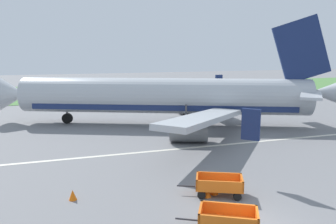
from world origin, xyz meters
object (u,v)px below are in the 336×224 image
baggage_cart_third_in_row (219,185)px  traffic_cone_near_plane (73,195)px  baggage_cart_second_in_row (228,220)px  traffic_cone_by_carts (214,189)px  traffic_cone_mid_apron (207,192)px  airplane (173,97)px

baggage_cart_third_in_row → traffic_cone_near_plane: (-7.60, 1.81, -0.32)m
traffic_cone_near_plane → baggage_cart_second_in_row: bearing=-40.8°
baggage_cart_second_in_row → traffic_cone_near_plane: 8.27m
traffic_cone_near_plane → traffic_cone_by_carts: traffic_cone_by_carts is taller
baggage_cart_second_in_row → traffic_cone_by_carts: (1.18, 3.82, -0.29)m
baggage_cart_second_in_row → traffic_cone_by_carts: size_ratio=5.63×
baggage_cart_third_in_row → traffic_cone_mid_apron: (-0.68, 0.01, -0.31)m
baggage_cart_third_in_row → traffic_cone_near_plane: bearing=166.6°
airplane → baggage_cart_second_in_row: (-4.52, -21.07, -2.45)m
traffic_cone_by_carts → traffic_cone_near_plane: bearing=168.0°
baggage_cart_second_in_row → traffic_cone_mid_apron: baggage_cart_second_in_row is taller
traffic_cone_by_carts → baggage_cart_third_in_row: bearing=-56.1°
airplane → traffic_cone_by_carts: size_ratio=58.31×
airplane → baggage_cart_third_in_row: airplane is taller
traffic_cone_near_plane → traffic_cone_mid_apron: size_ratio=0.96×
airplane → traffic_cone_mid_apron: size_ratio=62.08×
baggage_cart_third_in_row → traffic_cone_by_carts: bearing=123.9°
baggage_cart_second_in_row → traffic_cone_near_plane: baggage_cart_second_in_row is taller
baggage_cart_second_in_row → traffic_cone_by_carts: baggage_cart_second_in_row is taller
baggage_cart_third_in_row → traffic_cone_near_plane: 7.82m
traffic_cone_mid_apron → traffic_cone_by_carts: bearing=23.6°
baggage_cart_second_in_row → traffic_cone_near_plane: bearing=139.2°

